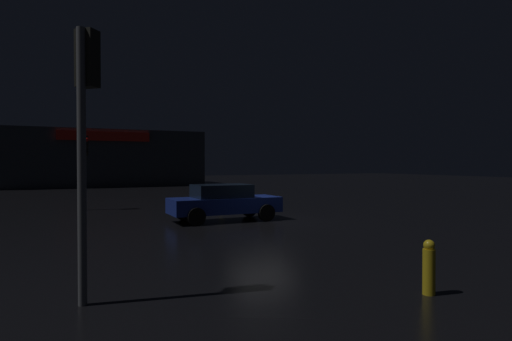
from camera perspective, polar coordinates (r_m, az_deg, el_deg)
The scene contains 7 objects.
ground_plane at distance 17.12m, azimuth 0.87°, elevation -6.80°, with size 120.00×120.00×0.00m, color black.
store_building at distance 47.23m, azimuth -20.20°, elevation 1.50°, with size 19.72×9.95×5.55m.
traffic_signal_main at distance 22.61m, azimuth -22.03°, elevation 1.79°, with size 0.41×0.43×3.66m.
traffic_signal_opposite at distance 7.62m, azimuth -21.77°, elevation 7.63°, with size 0.42×0.42×4.52m.
car_near at distance 17.22m, azimuth -4.29°, elevation -4.17°, with size 4.42×1.89×1.47m.
fire_hydrant at distance 8.30m, azimuth 22.07°, elevation -11.89°, with size 0.22×0.22×0.97m.
bollard_kerb_a at distance 25.54m, azimuth -4.59°, elevation -3.19°, with size 0.08×0.08×0.92m, color gold.
Camera 1 is at (-7.66, -15.13, 2.32)m, focal length 29.99 mm.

